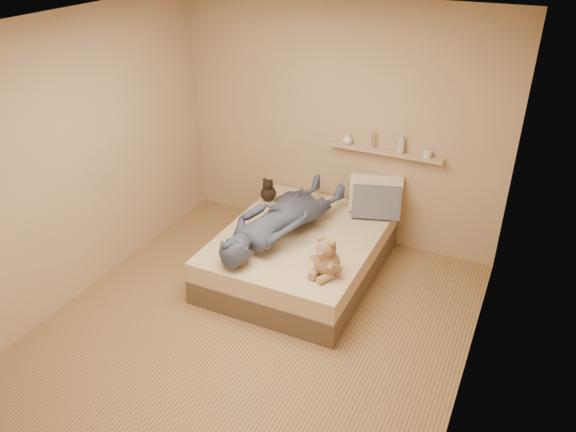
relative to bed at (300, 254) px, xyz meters
The scene contains 10 objects.
room 1.42m from the bed, 90.00° to the right, with size 3.80×3.80×3.80m.
bed is the anchor object (origin of this frame).
game_console 0.67m from the bed, 105.61° to the right, with size 0.17×0.09×0.06m.
teddy_bear 0.83m from the bed, 47.49° to the right, with size 0.31×0.32×0.39m.
dark_plush 0.89m from the bed, 140.01° to the left, with size 0.17×0.17×0.27m.
pillow_cream 1.06m from the bed, 58.46° to the left, with size 0.55×0.16×0.40m, color beige.
pillow_grey 0.97m from the bed, 50.89° to the left, with size 0.50×0.14×0.34m, color slate.
person 0.47m from the bed, 153.12° to the right, with size 0.61×1.68×0.40m, color #3E4A62.
wall_shelf 1.38m from the bed, 58.82° to the left, with size 1.20×0.12×0.03m, color tan.
shelf_bottles 1.42m from the bed, 61.23° to the left, with size 0.96×0.14×0.21m.
Camera 1 is at (1.98, -3.48, 3.32)m, focal length 35.00 mm.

